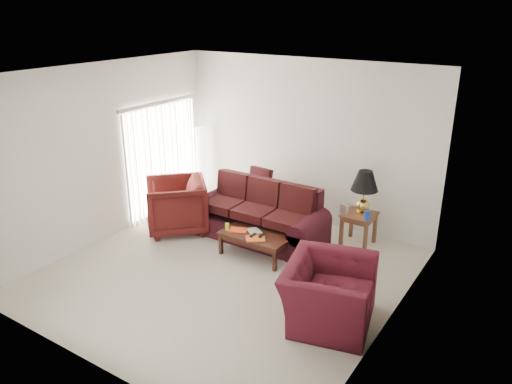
% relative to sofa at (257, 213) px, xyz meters
% --- Properties ---
extents(floor, '(5.00, 5.00, 0.00)m').
position_rel_sofa_xyz_m(floor, '(0.24, -1.26, -0.49)').
color(floor, beige).
rests_on(floor, ground).
extents(blinds, '(0.10, 2.00, 2.16)m').
position_rel_sofa_xyz_m(blinds, '(-2.18, 0.04, 0.59)').
color(blinds, silver).
rests_on(blinds, ground).
extents(sofa, '(2.43, 1.16, 0.97)m').
position_rel_sofa_xyz_m(sofa, '(0.00, 0.00, 0.00)').
color(sofa, black).
rests_on(sofa, ground).
extents(throw_pillow, '(0.47, 0.26, 0.47)m').
position_rel_sofa_xyz_m(throw_pillow, '(-0.47, 0.83, 0.27)').
color(throw_pillow, black).
rests_on(throw_pillow, sofa).
extents(end_table, '(0.52, 0.52, 0.57)m').
position_rel_sofa_xyz_m(end_table, '(1.56, 0.74, -0.20)').
color(end_table, '#522E1C').
rests_on(end_table, ground).
extents(table_lamp, '(0.59, 0.59, 0.75)m').
position_rel_sofa_xyz_m(table_lamp, '(1.60, 0.78, 0.46)').
color(table_lamp, gold).
rests_on(table_lamp, end_table).
extents(clock, '(0.16, 0.11, 0.15)m').
position_rel_sofa_xyz_m(clock, '(1.33, 0.63, 0.16)').
color(clock, white).
rests_on(clock, end_table).
extents(blue_canister, '(0.13, 0.13, 0.16)m').
position_rel_sofa_xyz_m(blue_canister, '(1.76, 0.55, 0.16)').
color(blue_canister, '#1B3CB0').
rests_on(blue_canister, end_table).
extents(picture_frame, '(0.15, 0.17, 0.05)m').
position_rel_sofa_xyz_m(picture_frame, '(1.37, 0.90, 0.16)').
color(picture_frame, silver).
rests_on(picture_frame, end_table).
extents(floor_lamp, '(0.26, 0.26, 1.57)m').
position_rel_sofa_xyz_m(floor_lamp, '(-1.96, 0.94, 0.30)').
color(floor_lamp, white).
rests_on(floor_lamp, ground).
extents(armchair_left, '(1.46, 1.46, 0.95)m').
position_rel_sofa_xyz_m(armchair_left, '(-1.41, -0.50, -0.01)').
color(armchair_left, '#42100F').
rests_on(armchair_left, ground).
extents(armchair_right, '(1.34, 1.46, 0.80)m').
position_rel_sofa_xyz_m(armchair_right, '(2.07, -1.53, -0.08)').
color(armchair_right, '#46101A').
rests_on(armchair_right, ground).
extents(coffee_table, '(1.19, 0.71, 0.39)m').
position_rel_sofa_xyz_m(coffee_table, '(0.33, -0.58, -0.29)').
color(coffee_table, black).
rests_on(coffee_table, ground).
extents(magazine_red, '(0.35, 0.31, 0.02)m').
position_rel_sofa_xyz_m(magazine_red, '(0.02, -0.61, -0.08)').
color(magazine_red, red).
rests_on(magazine_red, coffee_table).
extents(magazine_white, '(0.31, 0.29, 0.01)m').
position_rel_sofa_xyz_m(magazine_white, '(0.26, -0.49, -0.09)').
color(magazine_white, beige).
rests_on(magazine_white, coffee_table).
extents(magazine_orange, '(0.37, 0.36, 0.02)m').
position_rel_sofa_xyz_m(magazine_orange, '(0.42, -0.71, -0.08)').
color(magazine_orange, '#E2581A').
rests_on(magazine_orange, coffee_table).
extents(remote_a, '(0.06, 0.16, 0.02)m').
position_rel_sofa_xyz_m(remote_a, '(0.35, -0.66, -0.07)').
color(remote_a, black).
rests_on(remote_a, coffee_table).
extents(remote_b, '(0.05, 0.16, 0.02)m').
position_rel_sofa_xyz_m(remote_b, '(0.48, -0.59, -0.07)').
color(remote_b, black).
rests_on(remote_b, coffee_table).
extents(yellow_glass, '(0.09, 0.09, 0.12)m').
position_rel_sofa_xyz_m(yellow_glass, '(-0.14, -0.69, -0.03)').
color(yellow_glass, '#F9F737').
rests_on(yellow_glass, coffee_table).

